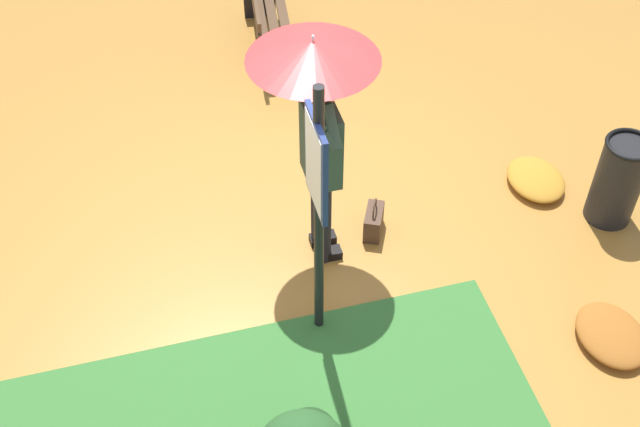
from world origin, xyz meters
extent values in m
plane|color=#B27A33|center=(0.00, 0.00, 0.00)|extent=(18.00, 18.00, 0.00)
cylinder|color=black|center=(-0.36, -0.05, 0.43)|extent=(0.12, 0.12, 0.86)
cylinder|color=black|center=(-0.18, -0.05, 0.43)|extent=(0.12, 0.12, 0.86)
cube|color=black|center=(-0.36, -0.09, 0.04)|extent=(0.11, 0.22, 0.08)
cube|color=black|center=(-0.18, -0.09, 0.04)|extent=(0.11, 0.22, 0.08)
cube|color=#334738|center=(-0.27, -0.05, 1.18)|extent=(0.38, 0.24, 0.64)
sphere|color=#8C664C|center=(-0.27, -0.05, 1.64)|extent=(0.20, 0.20, 0.20)
ellipsoid|color=black|center=(-0.27, -0.05, 1.67)|extent=(0.20, 0.20, 0.15)
cylinder|color=#334738|center=(-0.48, -0.07, 1.39)|extent=(0.18, 0.13, 0.18)
cylinder|color=#334738|center=(-0.44, -0.08, 1.48)|extent=(0.24, 0.11, 0.33)
cube|color=black|center=(-0.36, -0.07, 1.62)|extent=(0.07, 0.02, 0.14)
cylinder|color=#334738|center=(-0.10, -0.04, 1.42)|extent=(0.11, 0.10, 0.09)
cylinder|color=#334738|center=(-0.12, -0.03, 1.51)|extent=(0.10, 0.09, 0.23)
cylinder|color=#A5A5AD|center=(-0.13, -0.03, 1.83)|extent=(0.02, 0.02, 0.41)
cone|color=#B22D2D|center=(-0.13, -0.03, 1.92)|extent=(0.96, 0.96, 0.16)
sphere|color=#A5A5AD|center=(-0.13, -0.03, 2.03)|extent=(0.02, 0.02, 0.02)
cylinder|color=black|center=(-1.03, 0.17, 1.15)|extent=(0.07, 0.07, 2.30)
cube|color=navy|center=(-1.03, 0.19, 1.70)|extent=(0.44, 0.04, 0.70)
cube|color=silver|center=(-1.03, 0.21, 1.70)|extent=(0.38, 0.01, 0.64)
cube|color=#4C3323|center=(-0.17, -0.54, 0.12)|extent=(0.33, 0.26, 0.24)
torus|color=#4C3323|center=(-0.17, -0.54, 0.28)|extent=(0.17, 0.09, 0.18)
cube|color=black|center=(2.16, -0.32, 0.22)|extent=(0.10, 0.36, 0.44)
cube|color=#513823|center=(2.80, -0.44, 0.46)|extent=(1.40, 0.27, 0.04)
cube|color=#513823|center=(2.80, -0.32, 0.46)|extent=(1.40, 0.27, 0.04)
cube|color=#513823|center=(2.80, -0.20, 0.46)|extent=(1.40, 0.27, 0.04)
cube|color=#513823|center=(2.80, -0.15, 0.56)|extent=(1.39, 0.21, 0.10)
cylinder|color=black|center=(-0.51, -2.58, 0.40)|extent=(0.40, 0.40, 0.80)
torus|color=black|center=(-0.51, -2.58, 0.82)|extent=(0.42, 0.42, 0.04)
ellipsoid|color=#A86023|center=(-1.73, -1.94, 0.07)|extent=(0.64, 0.51, 0.14)
ellipsoid|color=#C68428|center=(0.01, -2.14, 0.07)|extent=(0.62, 0.50, 0.14)
camera|label=1|loc=(-4.72, 1.15, 5.14)|focal=45.91mm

